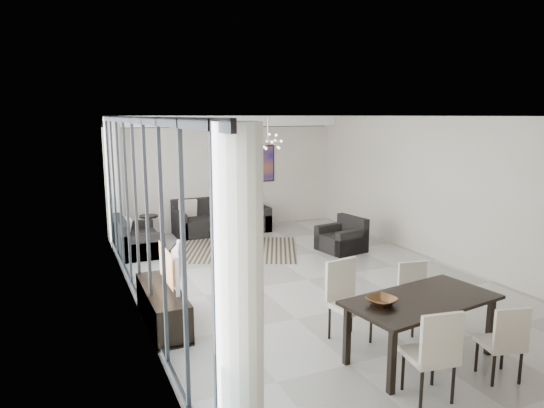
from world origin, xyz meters
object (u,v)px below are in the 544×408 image
sofa_main (221,221)px  tv_console (163,306)px  coffee_table (231,235)px  television (171,267)px  dining_table (421,305)px

sofa_main → tv_console: bearing=-116.6°
coffee_table → tv_console: bearing=-121.6°
coffee_table → television: bearing=-120.3°
sofa_main → coffee_table: bearing=-96.9°
coffee_table → tv_console: 4.42m
dining_table → coffee_table: bearing=93.0°
tv_console → television: (0.16, 0.07, 0.53)m
dining_table → tv_console: bearing=139.3°
tv_console → dining_table: 3.50m
tv_console → dining_table: dining_table is taller
sofa_main → tv_console: 5.49m
television → tv_console: bearing=128.8°
sofa_main → television: size_ratio=2.49×
coffee_table → tv_console: (-2.32, -3.77, 0.07)m
coffee_table → television: size_ratio=1.05×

